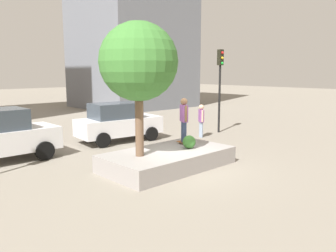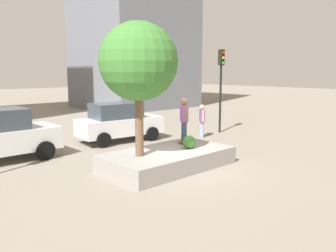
% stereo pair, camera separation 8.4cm
% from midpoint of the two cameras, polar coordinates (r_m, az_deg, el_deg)
% --- Properties ---
extents(ground_plane, '(120.00, 120.00, 0.00)m').
position_cam_midpoint_polar(ground_plane, '(12.40, 1.83, -6.95)').
color(ground_plane, gray).
extents(planter_ledge, '(4.70, 2.54, 0.62)m').
position_cam_midpoint_polar(planter_ledge, '(12.33, -0.20, -5.55)').
color(planter_ledge, gray).
rests_on(planter_ledge, ground).
extents(plaza_tree, '(2.58, 2.58, 4.42)m').
position_cam_midpoint_polar(plaza_tree, '(11.23, -5.17, 10.60)').
color(plaza_tree, brown).
rests_on(plaza_tree, planter_ledge).
extents(boxwood_shrub, '(0.48, 0.48, 0.48)m').
position_cam_midpoint_polar(boxwood_shrub, '(12.60, 3.36, -2.67)').
color(boxwood_shrub, '#3D7A33').
rests_on(boxwood_shrub, planter_ledge).
extents(skateboard, '(0.41, 0.83, 0.07)m').
position_cam_midpoint_polar(skateboard, '(13.28, 2.47, -2.86)').
color(skateboard, brown).
rests_on(skateboard, planter_ledge).
extents(skateboarder, '(0.40, 0.53, 1.74)m').
position_cam_midpoint_polar(skateboarder, '(13.11, 2.50, 1.50)').
color(skateboarder, navy).
rests_on(skateboarder, skateboard).
extents(police_car, '(4.29, 2.32, 1.91)m').
position_cam_midpoint_polar(police_car, '(16.92, -8.49, 0.69)').
color(police_car, white).
rests_on(police_car, ground).
extents(traffic_light_corner, '(0.30, 0.35, 4.61)m').
position_cam_midpoint_polar(traffic_light_corner, '(19.25, 8.59, 8.18)').
color(traffic_light_corner, black).
rests_on(traffic_light_corner, ground).
extents(passerby_with_bag, '(0.42, 0.50, 1.73)m').
position_cam_midpoint_polar(passerby_with_bag, '(17.84, 5.44, 1.27)').
color(passerby_with_bag, '#8C9EB7').
rests_on(passerby_with_bag, ground).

